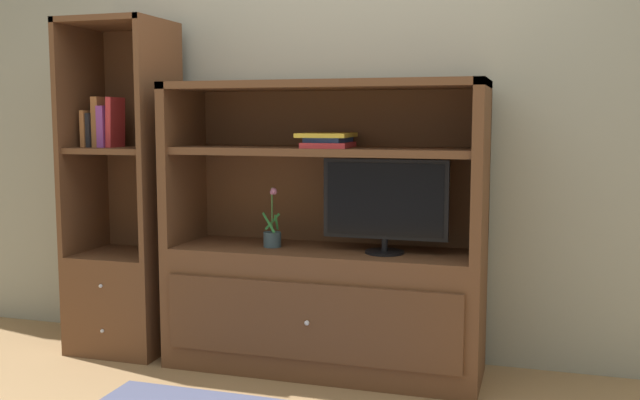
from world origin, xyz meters
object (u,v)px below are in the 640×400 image
at_px(media_console, 323,277).
at_px(tv_monitor, 385,203).
at_px(potted_plant, 272,235).
at_px(magazine_stack, 328,140).
at_px(bookshelf_tall, 125,246).
at_px(upright_book_row, 104,125).

bearing_deg(media_console, tv_monitor, -6.34).
bearing_deg(media_console, potted_plant, -173.33).
xyz_separation_m(tv_monitor, magazine_stack, (-0.29, 0.02, 0.30)).
bearing_deg(bookshelf_tall, upright_book_row, -173.12).
xyz_separation_m(tv_monitor, bookshelf_tall, (-1.45, 0.04, -0.29)).
relative_size(tv_monitor, magazine_stack, 1.80).
distance_m(tv_monitor, potted_plant, 0.61).
bearing_deg(magazine_stack, bookshelf_tall, 179.01).
bearing_deg(bookshelf_tall, tv_monitor, -1.67).
height_order(media_console, tv_monitor, media_console).
distance_m(media_console, bookshelf_tall, 1.14).
bearing_deg(upright_book_row, magazine_stack, -0.35).
height_order(media_console, potted_plant, media_console).
distance_m(magazine_stack, upright_book_row, 1.26).
distance_m(potted_plant, magazine_stack, 0.56).
height_order(tv_monitor, bookshelf_tall, bookshelf_tall).
relative_size(magazine_stack, upright_book_row, 1.25).
height_order(magazine_stack, upright_book_row, upright_book_row).
bearing_deg(magazine_stack, tv_monitor, -4.37).
bearing_deg(upright_book_row, tv_monitor, -1.10).
bearing_deg(media_console, upright_book_row, -179.74).
xyz_separation_m(potted_plant, upright_book_row, (-0.98, 0.02, 0.55)).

